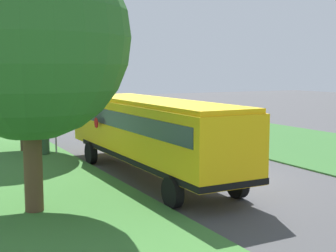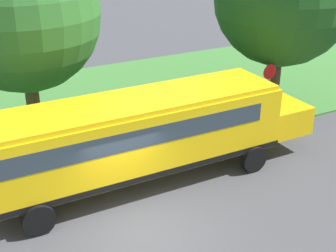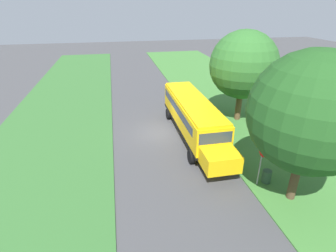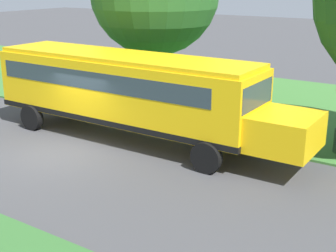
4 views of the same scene
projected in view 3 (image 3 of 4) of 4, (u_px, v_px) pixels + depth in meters
ground_plane at (160, 132)px, 22.69m from camera, size 120.00×120.00×0.00m
grass_verge at (265, 122)px, 24.49m from camera, size 12.00×80.00×0.08m
grass_far_side at (49, 142)px, 21.03m from camera, size 10.00×80.00×0.07m
school_bus at (193, 115)px, 21.25m from camera, size 2.84×12.42×3.16m
oak_tree_beside_bus at (243, 64)px, 23.01m from camera, size 5.99×5.99×8.24m
oak_tree_roadside_mid at (309, 113)px, 12.90m from camera, size 6.22×6.22×8.42m
stop_sign at (261, 161)px, 15.39m from camera, size 0.08×0.68×2.74m
trash_bin at (266, 177)px, 16.15m from camera, size 0.56×0.56×0.90m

